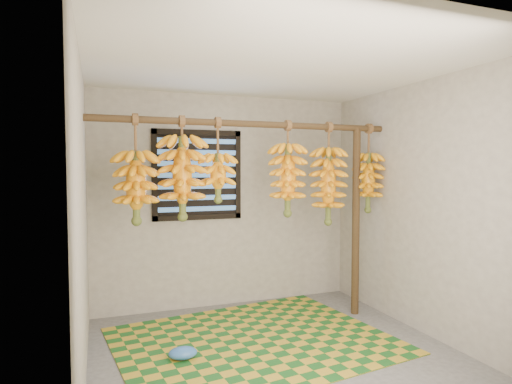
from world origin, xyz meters
name	(u,v)px	position (x,y,z in m)	size (l,w,h in m)	color
floor	(279,357)	(0.00, 0.00, -0.01)	(3.00, 3.00, 0.01)	#4E4E4E
ceiling	(280,65)	(0.00, 0.00, 2.40)	(3.00, 3.00, 0.01)	silver
wall_back	(227,201)	(0.00, 1.50, 1.20)	(3.00, 0.01, 2.40)	gray
wall_left	(81,221)	(-1.50, 0.00, 1.20)	(0.01, 3.00, 2.40)	gray
wall_right	(426,208)	(1.50, 0.00, 1.20)	(0.01, 3.00, 2.40)	gray
window	(198,175)	(-0.35, 1.48, 1.50)	(1.00, 0.04, 1.00)	black
hanging_pole	(251,124)	(0.00, 0.70, 2.00)	(0.06, 0.06, 3.00)	#49341B
support_post	(356,222)	(1.20, 0.70, 1.00)	(0.08, 0.08, 2.00)	#49341B
woven_mat	(254,341)	(-0.09, 0.38, 0.01)	(2.38, 1.90, 0.01)	#18521B
plastic_bag	(183,353)	(-0.76, 0.21, 0.06)	(0.24, 0.17, 0.10)	#2F64B2
banana_bunch_a	(136,187)	(-1.08, 0.70, 1.41)	(0.35, 0.35, 0.97)	brown
banana_bunch_b	(182,178)	(-0.67, 0.70, 1.49)	(0.41, 0.41, 0.94)	brown
banana_bunch_c	(218,177)	(-0.33, 0.70, 1.49)	(0.34, 0.34, 0.79)	brown
banana_bunch_d	(288,180)	(0.39, 0.70, 1.46)	(0.34, 0.34, 0.95)	brown
banana_bunch_e	(328,186)	(0.86, 0.70, 1.39)	(0.36, 0.36, 1.06)	brown
banana_bunch_f	(368,182)	(1.35, 0.70, 1.42)	(0.31, 0.31, 0.95)	brown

